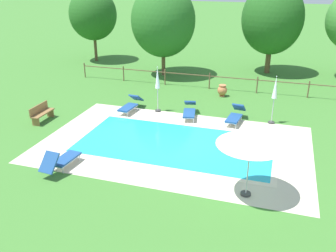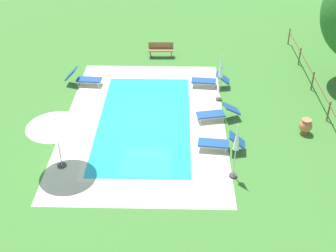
{
  "view_description": "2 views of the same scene",
  "coord_description": "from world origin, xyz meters",
  "px_view_note": "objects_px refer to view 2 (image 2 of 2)",
  "views": [
    {
      "loc": [
        4.19,
        -14.18,
        7.17
      ],
      "look_at": [
        -0.48,
        0.5,
        0.6
      ],
      "focal_mm": 39.22,
      "sensor_mm": 36.0,
      "label": 1
    },
    {
      "loc": [
        17.77,
        1.53,
        11.44
      ],
      "look_at": [
        1.4,
        1.14,
        0.65
      ],
      "focal_mm": 47.99,
      "sensor_mm": 36.0,
      "label": 2
    }
  ],
  "objects_px": {
    "sun_lounger_north_mid": "(84,78)",
    "sun_lounger_north_far": "(217,113)",
    "terracotta_urn_near_fence": "(306,126)",
    "sun_lounger_north_near_steps": "(209,80)",
    "wooden_bench_lawn_side": "(161,49)",
    "sun_lounger_north_end": "(220,142)",
    "patio_umbrella_closed_row_west": "(221,70)",
    "patio_umbrella_open_foreground": "(55,123)",
    "patio_umbrella_closed_row_mid_west": "(236,142)"
  },
  "relations": [
    {
      "from": "sun_lounger_north_near_steps",
      "to": "wooden_bench_lawn_side",
      "type": "height_order",
      "value": "wooden_bench_lawn_side"
    },
    {
      "from": "patio_umbrella_open_foreground",
      "to": "sun_lounger_north_end",
      "type": "bearing_deg",
      "value": 101.28
    },
    {
      "from": "patio_umbrella_closed_row_west",
      "to": "sun_lounger_north_near_steps",
      "type": "bearing_deg",
      "value": -163.82
    },
    {
      "from": "wooden_bench_lawn_side",
      "to": "sun_lounger_north_far",
      "type": "bearing_deg",
      "value": 22.26
    },
    {
      "from": "sun_lounger_north_near_steps",
      "to": "patio_umbrella_closed_row_west",
      "type": "relative_size",
      "value": 0.82
    },
    {
      "from": "sun_lounger_north_near_steps",
      "to": "patio_umbrella_open_foreground",
      "type": "distance_m",
      "value": 9.62
    },
    {
      "from": "sun_lounger_north_near_steps",
      "to": "patio_umbrella_open_foreground",
      "type": "bearing_deg",
      "value": -42.23
    },
    {
      "from": "sun_lounger_north_mid",
      "to": "sun_lounger_north_end",
      "type": "bearing_deg",
      "value": 50.02
    },
    {
      "from": "sun_lounger_north_near_steps",
      "to": "sun_lounger_north_mid",
      "type": "xyz_separation_m",
      "value": [
        -0.05,
        -6.71,
        0.02
      ]
    },
    {
      "from": "sun_lounger_north_mid",
      "to": "patio_umbrella_closed_row_west",
      "type": "xyz_separation_m",
      "value": [
        1.5,
        7.12,
        1.3
      ]
    },
    {
      "from": "patio_umbrella_closed_row_mid_west",
      "to": "terracotta_urn_near_fence",
      "type": "relative_size",
      "value": 3.43
    },
    {
      "from": "patio_umbrella_closed_row_mid_west",
      "to": "wooden_bench_lawn_side",
      "type": "distance_m",
      "value": 11.77
    },
    {
      "from": "sun_lounger_north_mid",
      "to": "sun_lounger_north_near_steps",
      "type": "bearing_deg",
      "value": 89.57
    },
    {
      "from": "sun_lounger_north_near_steps",
      "to": "sun_lounger_north_mid",
      "type": "relative_size",
      "value": 1.05
    },
    {
      "from": "sun_lounger_north_near_steps",
      "to": "wooden_bench_lawn_side",
      "type": "bearing_deg",
      "value": -144.2
    },
    {
      "from": "sun_lounger_north_near_steps",
      "to": "patio_umbrella_closed_row_mid_west",
      "type": "xyz_separation_m",
      "value": [
        7.49,
        0.56,
        1.29
      ]
    },
    {
      "from": "sun_lounger_north_mid",
      "to": "terracotta_urn_near_fence",
      "type": "relative_size",
      "value": 2.71
    },
    {
      "from": "wooden_bench_lawn_side",
      "to": "patio_umbrella_closed_row_mid_west",
      "type": "bearing_deg",
      "value": 16.2
    },
    {
      "from": "sun_lounger_north_far",
      "to": "sun_lounger_north_end",
      "type": "bearing_deg",
      "value": -0.39
    },
    {
      "from": "patio_umbrella_open_foreground",
      "to": "sun_lounger_north_near_steps",
      "type": "bearing_deg",
      "value": 137.77
    },
    {
      "from": "sun_lounger_north_mid",
      "to": "sun_lounger_north_far",
      "type": "bearing_deg",
      "value": 64.07
    },
    {
      "from": "sun_lounger_north_end",
      "to": "sun_lounger_north_mid",
      "type": "bearing_deg",
      "value": -129.98
    },
    {
      "from": "patio_umbrella_closed_row_mid_west",
      "to": "sun_lounger_north_far",
      "type": "bearing_deg",
      "value": -174.81
    },
    {
      "from": "terracotta_urn_near_fence",
      "to": "sun_lounger_north_far",
      "type": "bearing_deg",
      "value": -105.13
    },
    {
      "from": "sun_lounger_north_far",
      "to": "wooden_bench_lawn_side",
      "type": "height_order",
      "value": "wooden_bench_lawn_side"
    },
    {
      "from": "wooden_bench_lawn_side",
      "to": "terracotta_urn_near_fence",
      "type": "bearing_deg",
      "value": 39.96
    },
    {
      "from": "patio_umbrella_open_foreground",
      "to": "terracotta_urn_near_fence",
      "type": "relative_size",
      "value": 3.22
    },
    {
      "from": "patio_umbrella_closed_row_west",
      "to": "wooden_bench_lawn_side",
      "type": "relative_size",
      "value": 1.66
    },
    {
      "from": "sun_lounger_north_near_steps",
      "to": "patio_umbrella_closed_row_mid_west",
      "type": "bearing_deg",
      "value": 4.25
    },
    {
      "from": "wooden_bench_lawn_side",
      "to": "patio_umbrella_closed_row_west",
      "type": "bearing_deg",
      "value": 31.03
    },
    {
      "from": "sun_lounger_north_mid",
      "to": "patio_umbrella_open_foreground",
      "type": "bearing_deg",
      "value": 2.82
    },
    {
      "from": "terracotta_urn_near_fence",
      "to": "sun_lounger_north_near_steps",
      "type": "bearing_deg",
      "value": -136.82
    },
    {
      "from": "patio_umbrella_open_foreground",
      "to": "patio_umbrella_closed_row_west",
      "type": "bearing_deg",
      "value": 129.37
    },
    {
      "from": "patio_umbrella_closed_row_west",
      "to": "wooden_bench_lawn_side",
      "type": "distance_m",
      "value": 6.19
    },
    {
      "from": "sun_lounger_north_far",
      "to": "sun_lounger_north_end",
      "type": "relative_size",
      "value": 1.04
    },
    {
      "from": "sun_lounger_north_mid",
      "to": "wooden_bench_lawn_side",
      "type": "height_order",
      "value": "sun_lounger_north_mid"
    },
    {
      "from": "sun_lounger_north_mid",
      "to": "wooden_bench_lawn_side",
      "type": "relative_size",
      "value": 1.29
    },
    {
      "from": "sun_lounger_north_far",
      "to": "patio_umbrella_closed_row_west",
      "type": "distance_m",
      "value": 2.29
    },
    {
      "from": "sun_lounger_north_far",
      "to": "terracotta_urn_near_fence",
      "type": "distance_m",
      "value": 4.05
    },
    {
      "from": "patio_umbrella_closed_row_west",
      "to": "patio_umbrella_closed_row_mid_west",
      "type": "relative_size",
      "value": 1.01
    },
    {
      "from": "sun_lounger_north_near_steps",
      "to": "terracotta_urn_near_fence",
      "type": "xyz_separation_m",
      "value": [
        4.35,
        4.08,
        0.02
      ]
    },
    {
      "from": "patio_umbrella_open_foreground",
      "to": "terracotta_urn_near_fence",
      "type": "bearing_deg",
      "value": 104.26
    },
    {
      "from": "sun_lounger_north_mid",
      "to": "sun_lounger_north_far",
      "type": "relative_size",
      "value": 0.92
    },
    {
      "from": "sun_lounger_north_mid",
      "to": "sun_lounger_north_far",
      "type": "distance_m",
      "value": 7.65
    },
    {
      "from": "sun_lounger_north_far",
      "to": "sun_lounger_north_end",
      "type": "xyz_separation_m",
      "value": [
        2.41,
        -0.02,
        0.01
      ]
    },
    {
      "from": "sun_lounger_north_mid",
      "to": "terracotta_urn_near_fence",
      "type": "xyz_separation_m",
      "value": [
        4.4,
        10.79,
        0.0
      ]
    },
    {
      "from": "patio_umbrella_open_foreground",
      "to": "patio_umbrella_closed_row_mid_west",
      "type": "bearing_deg",
      "value": 86.01
    },
    {
      "from": "patio_umbrella_open_foreground",
      "to": "wooden_bench_lawn_side",
      "type": "relative_size",
      "value": 1.54
    },
    {
      "from": "sun_lounger_north_end",
      "to": "terracotta_urn_near_fence",
      "type": "relative_size",
      "value": 2.83
    },
    {
      "from": "sun_lounger_north_near_steps",
      "to": "sun_lounger_north_mid",
      "type": "height_order",
      "value": "sun_lounger_north_mid"
    }
  ]
}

